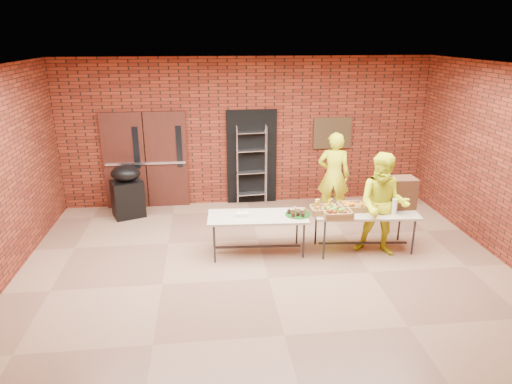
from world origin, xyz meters
TOP-DOWN VIEW (x-y plane):
  - room at (0.00, 0.00)m, footprint 8.08×7.08m
  - double_doors at (-2.20, 3.44)m, footprint 1.78×0.12m
  - dark_doorway at (0.10, 3.46)m, footprint 1.10×0.06m
  - bronze_plaque at (1.90, 3.45)m, footprint 0.85×0.04m
  - wire_rack at (0.08, 3.32)m, footprint 0.67×0.28m
  - table_left at (-0.07, 0.91)m, footprint 1.73×0.80m
  - table_right at (1.80, 0.83)m, footprint 1.84×0.91m
  - basket_bananas at (1.05, 0.84)m, footprint 0.43×0.33m
  - basket_oranges at (1.57, 0.92)m, footprint 0.45×0.35m
  - basket_apples at (1.24, 0.64)m, footprint 0.48×0.37m
  - muffin_tray at (0.62, 0.87)m, footprint 0.43×0.43m
  - napkin_box at (-0.33, 0.91)m, footprint 0.20×0.13m
  - coffee_dispenser at (2.50, 0.95)m, footprint 0.41×0.37m
  - cup_stack_front at (2.10, 0.75)m, footprint 0.08×0.08m
  - cup_stack_mid at (2.24, 0.65)m, footprint 0.09×0.09m
  - cup_stack_back at (2.09, 0.87)m, footprint 0.08×0.08m
  - covered_grill at (-2.56, 2.90)m, footprint 0.75×0.69m
  - volunteer_woman at (1.67, 2.39)m, footprint 0.75×0.59m
  - volunteer_man at (2.04, 0.66)m, footprint 1.07×0.98m

SIDE VIEW (x-z plane):
  - covered_grill at x=-2.56m, z-range 0.00..1.10m
  - table_left at x=-0.07m, z-range 0.29..0.99m
  - table_right at x=1.80m, z-range 0.30..1.03m
  - napkin_box at x=-0.33m, z-range 0.70..0.76m
  - muffin_tray at x=0.62m, z-range 0.69..0.80m
  - basket_bananas at x=1.05m, z-range 0.72..0.85m
  - basket_oranges at x=1.57m, z-range 0.72..0.86m
  - basket_apples at x=1.24m, z-range 0.72..0.87m
  - cup_stack_back at x=2.09m, z-range 0.73..0.96m
  - cup_stack_front at x=2.10m, z-range 0.73..0.97m
  - cup_stack_mid at x=2.24m, z-range 0.73..1.00m
  - wire_rack at x=0.08m, z-range 0.00..1.78m
  - volunteer_woman at x=1.67m, z-range 0.00..1.80m
  - volunteer_man at x=2.04m, z-range 0.00..1.80m
  - coffee_dispenser at x=2.50m, z-range 0.73..1.27m
  - dark_doorway at x=0.10m, z-range 0.00..2.10m
  - double_doors at x=-2.20m, z-range 0.00..2.10m
  - bronze_plaque at x=1.90m, z-range 1.20..1.90m
  - room at x=0.00m, z-range -0.04..3.24m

